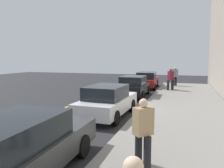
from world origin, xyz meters
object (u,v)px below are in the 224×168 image
parked_car_black (134,86)px  parked_car_red (147,80)px  pedestrian_tan_coat (143,130)px  rolling_suitcase (172,86)px  parked_car_charcoal (19,149)px  parked_car_white (108,101)px  pedestrian_burgundy_coat (170,79)px  pedestrian_grey_coat (175,76)px

parked_car_black → parked_car_red: bearing=-1.1°
pedestrian_tan_coat → rolling_suitcase: bearing=0.4°
parked_car_charcoal → pedestrian_tan_coat: bearing=-63.1°
parked_car_red → pedestrian_tan_coat: pedestrian_tan_coat is taller
parked_car_red → parked_car_black: bearing=178.9°
pedestrian_tan_coat → parked_car_white: bearing=28.5°
parked_car_black → rolling_suitcase: bearing=-34.6°
parked_car_black → rolling_suitcase: (3.71, -2.56, -0.32)m
parked_car_white → pedestrian_burgundy_coat: pedestrian_burgundy_coat is taller
parked_car_charcoal → parked_car_black: same height
parked_car_white → pedestrian_burgundy_coat: (9.30, -2.34, 0.36)m
rolling_suitcase → pedestrian_grey_coat: bearing=-1.3°
parked_car_charcoal → parked_car_red: 17.34m
parked_car_black → pedestrian_burgundy_coat: size_ratio=2.40×
pedestrian_grey_coat → rolling_suitcase: pedestrian_grey_coat is taller
parked_car_charcoal → pedestrian_grey_coat: pedestrian_grey_coat is taller
pedestrian_grey_coat → parked_car_red: bearing=115.7°
parked_car_white → pedestrian_tan_coat: bearing=-151.5°
pedestrian_burgundy_coat → parked_car_white: bearing=165.9°
parked_car_red → pedestrian_grey_coat: bearing=-64.3°
parked_car_white → pedestrian_tan_coat: (-4.76, -2.59, 0.29)m
parked_car_red → pedestrian_tan_coat: 16.24m
parked_car_black → parked_car_red: (5.25, -0.10, 0.00)m
parked_car_black → parked_car_white: bearing=-179.3°
parked_car_black → rolling_suitcase: size_ratio=4.68×
pedestrian_burgundy_coat → rolling_suitcase: size_ratio=1.95×
parked_car_charcoal → rolling_suitcase: size_ratio=5.23×
parked_car_red → pedestrian_grey_coat: 2.82m
rolling_suitcase → parked_car_black: bearing=145.4°
pedestrian_tan_coat → pedestrian_burgundy_coat: size_ratio=0.93×
parked_car_white → parked_car_red: same height
parked_car_charcoal → parked_car_white: (6.06, 0.01, -0.00)m
pedestrian_grey_coat → pedestrian_burgundy_coat: (-3.19, 0.21, -0.02)m
pedestrian_burgundy_coat → parked_car_charcoal: bearing=171.4°
parked_car_black → pedestrian_tan_coat: (-10.78, -2.66, 0.29)m
pedestrian_grey_coat → pedestrian_tan_coat: size_ratio=1.09×
parked_car_red → pedestrian_tan_coat: (-16.03, -2.56, 0.29)m
pedestrian_grey_coat → pedestrian_tan_coat: 17.24m
parked_car_white → pedestrian_burgundy_coat: 9.60m
rolling_suitcase → pedestrian_burgundy_coat: bearing=161.6°
pedestrian_burgundy_coat → rolling_suitcase: 0.82m
parked_car_white → parked_car_charcoal: bearing=-179.9°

